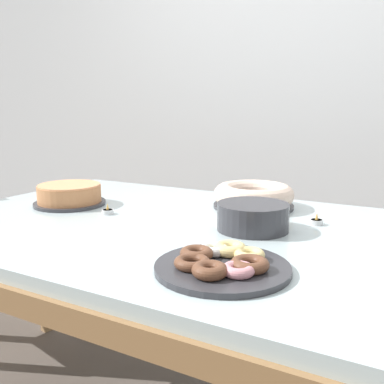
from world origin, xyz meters
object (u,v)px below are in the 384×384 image
(tealight_near_front, at_px, (317,221))
(pastry_platter, at_px, (222,263))
(cake_chocolate_round, at_px, (70,195))
(tealight_right_edge, at_px, (108,211))
(plate_stack, at_px, (253,217))
(cake_golden_bundt, at_px, (254,196))

(tealight_near_front, bearing_deg, pastry_platter, -101.03)
(cake_chocolate_round, distance_m, pastry_platter, 0.84)
(tealight_right_edge, height_order, tealight_near_front, same)
(cake_chocolate_round, bearing_deg, plate_stack, 0.87)
(cake_golden_bundt, distance_m, tealight_near_front, 0.29)
(cake_golden_bundt, bearing_deg, tealight_right_edge, -140.22)
(tealight_right_edge, xyz_separation_m, tealight_near_front, (0.65, 0.20, 0.00))
(plate_stack, relative_size, tealight_near_front, 5.25)
(cake_golden_bundt, bearing_deg, pastry_platter, -75.39)
(pastry_platter, bearing_deg, cake_golden_bundt, 104.61)
(tealight_near_front, bearing_deg, cake_chocolate_round, -169.54)
(pastry_platter, distance_m, tealight_right_edge, 0.62)
(plate_stack, bearing_deg, cake_golden_bundt, 110.33)
(tealight_right_edge, bearing_deg, cake_chocolate_round, 168.34)
(plate_stack, distance_m, tealight_near_front, 0.21)
(cake_chocolate_round, height_order, tealight_near_front, cake_chocolate_round)
(cake_chocolate_round, height_order, tealight_right_edge, cake_chocolate_round)
(tealight_near_front, bearing_deg, cake_golden_bundt, 153.60)
(pastry_platter, bearing_deg, plate_stack, 99.69)
(pastry_platter, height_order, plate_stack, plate_stack)
(cake_chocolate_round, height_order, cake_golden_bundt, cake_golden_bundt)
(cake_chocolate_round, xyz_separation_m, cake_golden_bundt, (0.61, 0.29, 0.00))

